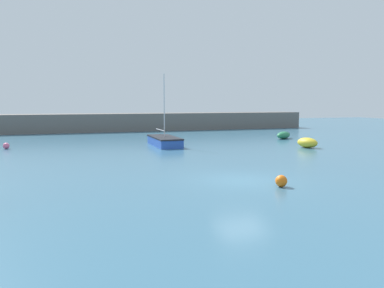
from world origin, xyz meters
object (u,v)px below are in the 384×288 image
Objects in this scene: sailboat_tall_mast at (164,141)px; fishing_dinghy_green at (284,135)px; mooring_buoy_orange at (281,181)px; dinghy_near_pier at (307,143)px; mooring_buoy_pink at (6,146)px.

sailboat_tall_mast is 2.48× the size of fishing_dinghy_green.
mooring_buoy_orange is (1.30, -17.09, -0.15)m from sailboat_tall_mast.
dinghy_near_pier is (11.02, -4.98, 0.00)m from sailboat_tall_mast.
mooring_buoy_pink is at bearing 145.89° from fishing_dinghy_green.
fishing_dinghy_green is (13.18, 2.29, -0.04)m from sailboat_tall_mast.
fishing_dinghy_green reaches higher than mooring_buoy_pink.
dinghy_near_pier is at bearing -15.51° from mooring_buoy_pink.
sailboat_tall_mast is at bearing 53.90° from dinghy_near_pier.
dinghy_near_pier is (-2.16, -7.27, 0.05)m from fishing_dinghy_green.
dinghy_near_pier is at bearing -142.13° from fishing_dinghy_green.
sailboat_tall_mast is at bearing 154.25° from fishing_dinghy_green.
mooring_buoy_orange is (-9.72, -12.11, -0.15)m from dinghy_near_pier.
mooring_buoy_orange is at bearing -53.07° from mooring_buoy_pink.
sailboat_tall_mast is 12.24× the size of mooring_buoy_pink.
sailboat_tall_mast reaches higher than dinghy_near_pier.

